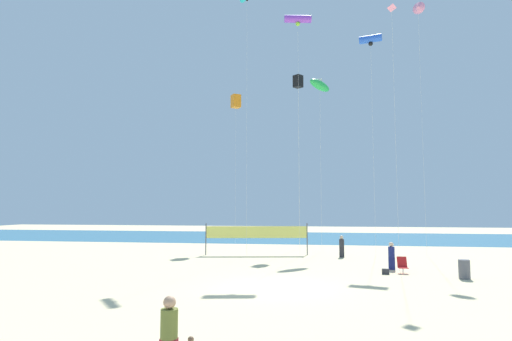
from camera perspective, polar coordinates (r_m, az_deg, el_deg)
The scene contains 16 objects.
ground_plane at distance 19.59m, azimuth 2.76°, elevation -15.79°, with size 120.00×120.00×0.00m, color beige.
ocean_band at distance 50.98m, azimuth 6.42°, elevation -9.13°, with size 120.00×20.00×0.01m, color teal.
mother_figure at distance 9.97m, azimuth -11.89°, elevation -20.96°, with size 0.39×0.39×1.68m.
beachgoer_charcoal_shirt at distance 31.29m, azimuth 11.72°, elevation -10.10°, with size 0.36×0.36×1.58m.
beachgoer_navy_shirt at distance 25.98m, azimuth 18.17°, elevation -10.99°, with size 0.36×0.36×1.59m.
folding_beach_chair at distance 24.85m, azimuth 19.54°, elevation -12.13°, with size 0.52×0.65×0.89m.
trash_barrel at distance 24.14m, azimuth 26.77°, elevation -12.06°, with size 0.56×0.56×0.97m, color #595960.
volleyball_net at distance 32.10m, azimuth 0.08°, elevation -8.66°, with size 7.75×1.35×2.40m.
beach_handbag at distance 24.21m, azimuth 17.42°, elevation -13.14°, with size 0.37×0.19×0.30m, color #2D2D33.
kite_orange_box at distance 41.16m, azimuth -2.79°, elevation 9.48°, with size 1.11×1.11×14.63m.
kite_pink_delta at distance 37.86m, azimuth 21.42°, elevation 20.11°, with size 1.03×0.85×20.10m.
kite_violet_tube at distance 34.33m, azimuth 5.78°, elevation 19.98°, with size 2.14×0.93×18.50m.
kite_blue_tube at distance 35.96m, azimuth 15.50°, elevation 16.98°, with size 1.82×1.03×17.39m.
kite_black_box at distance 39.49m, azimuth 5.81°, elevation 12.07°, with size 1.00×1.00×15.86m.
kite_pink_diamond at distance 29.05m, azimuth 18.22°, elevation 19.11°, with size 0.49×0.48×16.39m.
kite_green_inflatable at distance 36.92m, azimuth 8.77°, elevation 11.51°, with size 2.21×2.10×14.79m.
Camera 1 is at (1.97, -19.14, 3.65)m, focal length 29.03 mm.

